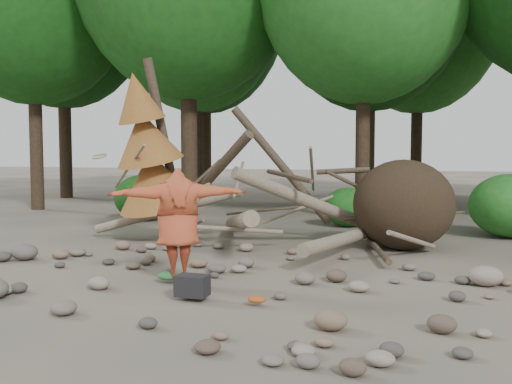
% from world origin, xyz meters
% --- Properties ---
extents(ground, '(120.00, 120.00, 0.00)m').
position_xyz_m(ground, '(0.00, 0.00, 0.00)').
color(ground, '#514C44').
rests_on(ground, ground).
extents(deadfall_pile, '(8.55, 5.24, 3.30)m').
position_xyz_m(deadfall_pile, '(2.02, 4.24, 0.95)').
color(deadfall_pile, '#332619').
rests_on(deadfall_pile, ground).
extents(dead_conifer, '(2.06, 2.16, 4.35)m').
position_xyz_m(dead_conifer, '(-3.12, 3.37, 2.11)').
color(dead_conifer, '#4C3F30').
rests_on(dead_conifer, ground).
extents(bush_left, '(1.80, 1.80, 1.44)m').
position_xyz_m(bush_left, '(-5.50, 7.20, 0.72)').
color(bush_left, '#175115').
rests_on(bush_left, ground).
extents(bush_mid, '(1.40, 1.40, 1.12)m').
position_xyz_m(bush_mid, '(0.80, 7.80, 0.56)').
color(bush_mid, '#20671D').
rests_on(bush_mid, ground).
extents(bush_right, '(2.00, 2.00, 1.60)m').
position_xyz_m(bush_right, '(5.00, 7.00, 0.80)').
color(bush_right, '#297A26').
rests_on(bush_right, ground).
extents(frisbee_thrower, '(2.70, 1.64, 2.05)m').
position_xyz_m(frisbee_thrower, '(-0.62, -0.18, 0.98)').
color(frisbee_thrower, '#AC4527').
rests_on(frisbee_thrower, ground).
extents(backpack, '(0.46, 0.31, 0.30)m').
position_xyz_m(backpack, '(0.04, -1.07, 0.15)').
color(backpack, black).
rests_on(backpack, ground).
extents(cloth_green, '(0.37, 0.31, 0.14)m').
position_xyz_m(cloth_green, '(-0.78, -0.22, 0.07)').
color(cloth_green, '#2A692F').
rests_on(cloth_green, ground).
extents(cloth_orange, '(0.26, 0.22, 0.10)m').
position_xyz_m(cloth_orange, '(1.04, -1.09, 0.05)').
color(cloth_orange, '#9E461B').
rests_on(cloth_orange, ground).
extents(boulder_front_right, '(0.41, 0.37, 0.25)m').
position_xyz_m(boulder_front_right, '(2.22, -1.81, 0.12)').
color(boulder_front_right, brown).
rests_on(boulder_front_right, ground).
extents(boulder_mid_right, '(0.54, 0.48, 0.32)m').
position_xyz_m(boulder_mid_right, '(4.12, 1.23, 0.16)').
color(boulder_mid_right, gray).
rests_on(boulder_mid_right, ground).
extents(boulder_mid_left, '(0.54, 0.48, 0.32)m').
position_xyz_m(boulder_mid_left, '(-4.42, 0.66, 0.16)').
color(boulder_mid_left, '#605751').
rests_on(boulder_mid_left, ground).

